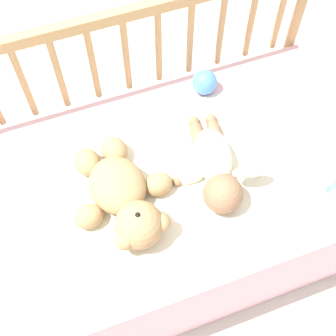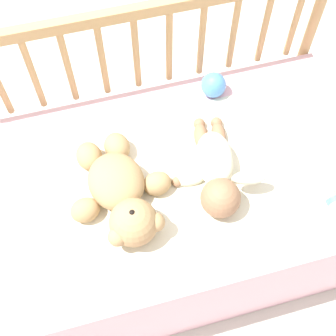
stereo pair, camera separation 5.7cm
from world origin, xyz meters
name	(u,v)px [view 1 (the left image)]	position (x,y,z in m)	size (l,w,h in m)	color
ground_plane	(168,239)	(0.00, 0.00, 0.00)	(12.00, 12.00, 0.00)	silver
crib_mattress	(168,212)	(0.00, 0.00, 0.24)	(1.24, 0.70, 0.49)	#EDB7C6
crib_rail	(127,67)	(0.00, 0.37, 0.58)	(1.24, 0.04, 0.81)	tan
blanket	(163,179)	(-0.02, 0.00, 0.49)	(0.75, 0.48, 0.01)	silver
teddy_bear	(123,196)	(-0.15, -0.04, 0.54)	(0.30, 0.38, 0.14)	tan
baby	(216,167)	(0.13, -0.04, 0.54)	(0.26, 0.35, 0.11)	#EAEACC
toy_ball	(205,82)	(0.23, 0.27, 0.53)	(0.08, 0.08, 0.08)	#4C8CDB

